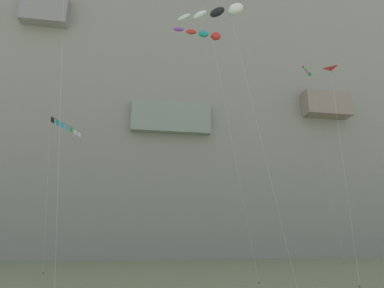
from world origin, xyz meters
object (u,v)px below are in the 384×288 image
at_px(kite_windsock_high_center, 308,72).
at_px(kite_banner_mid_right, 66,129).
at_px(kite_windsock_high_right, 219,12).
at_px(kite_delta_mid_left, 333,86).
at_px(kite_windsock_near_cliff, 205,34).

relative_size(kite_windsock_high_center, kite_banner_mid_right, 1.92).
bearing_deg(kite_windsock_high_right, kite_windsock_high_center, 45.53).
height_order(kite_windsock_high_right, kite_delta_mid_left, kite_windsock_high_right).
relative_size(kite_banner_mid_right, kite_delta_mid_left, 0.96).
xyz_separation_m(kite_banner_mid_right, kite_windsock_high_right, (15.85, -14.44, 7.65)).
xyz_separation_m(kite_banner_mid_right, kite_delta_mid_left, (25.66, -15.92, -0.04)).
distance_m(kite_windsock_high_right, kite_delta_mid_left, 12.56).
xyz_separation_m(kite_windsock_high_center, kite_delta_mid_left, (-11.98, -23.67, -15.48)).
height_order(kite_windsock_high_center, kite_windsock_near_cliff, kite_windsock_high_center).
bearing_deg(kite_banner_mid_right, kite_windsock_high_center, 11.64).
distance_m(kite_banner_mid_right, kite_windsock_near_cliff, 20.12).
distance_m(kite_windsock_high_center, kite_windsock_near_cliff, 29.33).
bearing_deg(kite_delta_mid_left, kite_banner_mid_right, 148.19).
relative_size(kite_banner_mid_right, kite_windsock_high_right, 0.67).
bearing_deg(kite_delta_mid_left, kite_windsock_high_center, 63.16).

